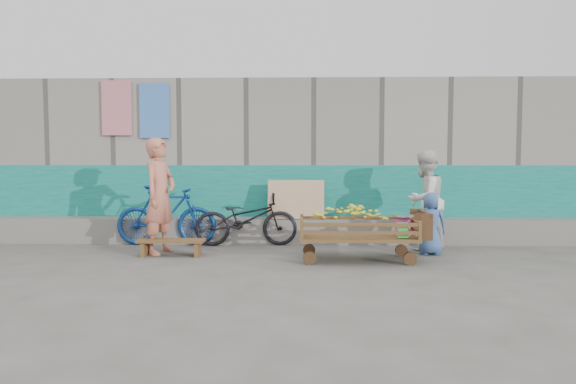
{
  "coord_description": "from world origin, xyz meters",
  "views": [
    {
      "loc": [
        0.41,
        -6.84,
        1.54
      ],
      "look_at": [
        0.19,
        1.2,
        1.0
      ],
      "focal_mm": 32.0,
      "sensor_mm": 36.0,
      "label": 1
    }
  ],
  "objects_px": {
    "child": "(431,223)",
    "bicycle_blue": "(166,215)",
    "woman": "(424,200)",
    "banana_cart": "(355,224)",
    "bicycle_dark": "(246,219)",
    "vendor_man": "(160,196)",
    "bench": "(171,244)"
  },
  "relations": [
    {
      "from": "child",
      "to": "bicycle_blue",
      "type": "height_order",
      "value": "bicycle_blue"
    },
    {
      "from": "woman",
      "to": "bicycle_blue",
      "type": "bearing_deg",
      "value": -48.5
    },
    {
      "from": "child",
      "to": "bicycle_blue",
      "type": "xyz_separation_m",
      "value": [
        -4.43,
        0.75,
        0.03
      ]
    },
    {
      "from": "woman",
      "to": "bicycle_blue",
      "type": "relative_size",
      "value": 0.95
    },
    {
      "from": "banana_cart",
      "to": "woman",
      "type": "distance_m",
      "value": 1.6
    },
    {
      "from": "vendor_man",
      "to": "child",
      "type": "xyz_separation_m",
      "value": [
        4.32,
        0.02,
        -0.43
      ]
    },
    {
      "from": "bench",
      "to": "woman",
      "type": "distance_m",
      "value": 4.2
    },
    {
      "from": "child",
      "to": "bicycle_dark",
      "type": "bearing_deg",
      "value": -11.68
    },
    {
      "from": "woman",
      "to": "bicycle_blue",
      "type": "xyz_separation_m",
      "value": [
        -4.43,
        0.31,
        -0.31
      ]
    },
    {
      "from": "banana_cart",
      "to": "bicycle_blue",
      "type": "xyz_separation_m",
      "value": [
        -3.18,
        1.27,
        -0.02
      ]
    },
    {
      "from": "bench",
      "to": "child",
      "type": "relative_size",
      "value": 1.05
    },
    {
      "from": "woman",
      "to": "bicycle_dark",
      "type": "height_order",
      "value": "woman"
    },
    {
      "from": "vendor_man",
      "to": "bicycle_dark",
      "type": "xyz_separation_m",
      "value": [
        1.3,
        0.77,
        -0.46
      ]
    },
    {
      "from": "banana_cart",
      "to": "bench",
      "type": "bearing_deg",
      "value": 174.34
    },
    {
      "from": "bench",
      "to": "bicycle_blue",
      "type": "bearing_deg",
      "value": 108.83
    },
    {
      "from": "banana_cart",
      "to": "child",
      "type": "xyz_separation_m",
      "value": [
        1.24,
        0.52,
        -0.05
      ]
    },
    {
      "from": "child",
      "to": "bicycle_blue",
      "type": "distance_m",
      "value": 4.49
    },
    {
      "from": "woman",
      "to": "banana_cart",
      "type": "bearing_deg",
      "value": -6.94
    },
    {
      "from": "bicycle_dark",
      "to": "bicycle_blue",
      "type": "bearing_deg",
      "value": 84.77
    },
    {
      "from": "bicycle_dark",
      "to": "bicycle_blue",
      "type": "distance_m",
      "value": 1.41
    },
    {
      "from": "vendor_man",
      "to": "bicycle_dark",
      "type": "bearing_deg",
      "value": -40.73
    },
    {
      "from": "bench",
      "to": "woman",
      "type": "relative_size",
      "value": 0.63
    },
    {
      "from": "bench",
      "to": "child",
      "type": "distance_m",
      "value": 4.11
    },
    {
      "from": "bench",
      "to": "woman",
      "type": "xyz_separation_m",
      "value": [
        4.09,
        0.67,
        0.64
      ]
    },
    {
      "from": "vendor_man",
      "to": "woman",
      "type": "relative_size",
      "value": 1.11
    },
    {
      "from": "vendor_man",
      "to": "child",
      "type": "height_order",
      "value": "vendor_man"
    },
    {
      "from": "banana_cart",
      "to": "child",
      "type": "distance_m",
      "value": 1.35
    },
    {
      "from": "child",
      "to": "bicycle_dark",
      "type": "relative_size",
      "value": 0.56
    },
    {
      "from": "child",
      "to": "bicycle_dark",
      "type": "height_order",
      "value": "child"
    },
    {
      "from": "bench",
      "to": "vendor_man",
      "type": "bearing_deg",
      "value": 136.51
    },
    {
      "from": "banana_cart",
      "to": "woman",
      "type": "relative_size",
      "value": 1.13
    },
    {
      "from": "bicycle_dark",
      "to": "bicycle_blue",
      "type": "height_order",
      "value": "bicycle_blue"
    }
  ]
}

